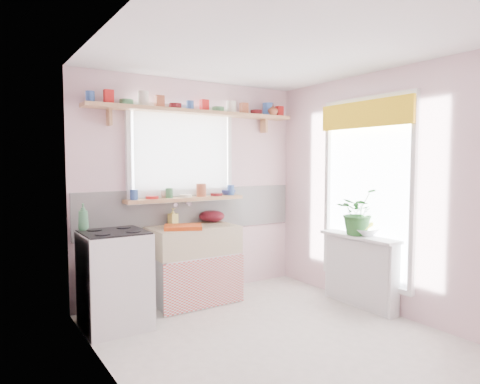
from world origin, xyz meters
TOP-DOWN VIEW (x-y plane):
  - room at (0.66, 0.86)m, footprint 3.20×3.20m
  - sink_unit at (-0.15, 1.29)m, footprint 0.95×0.65m
  - cooker at (-1.10, 1.05)m, footprint 0.58×0.58m
  - radiator_ledge at (1.30, 0.20)m, footprint 0.22×0.95m
  - windowsill at (-0.15, 1.48)m, footprint 1.40×0.22m
  - pine_shelf at (0.00, 1.47)m, footprint 2.52×0.24m
  - shelf_crockery at (0.00, 1.47)m, footprint 2.47×0.11m
  - sill_crockery at (-0.17, 1.48)m, footprint 1.35×0.11m
  - dish_tray at (-0.32, 1.20)m, footprint 0.48×0.43m
  - colander at (0.20, 1.50)m, footprint 0.39×0.39m
  - jade_plant at (1.28, 0.25)m, footprint 0.56×0.52m
  - fruit_bowl at (1.33, 0.18)m, footprint 0.34×0.34m
  - herb_pot at (1.33, 0.32)m, footprint 0.13×0.11m
  - soap_bottle_sink at (-0.30, 1.50)m, footprint 0.10×0.11m
  - sill_cup at (-0.38, 1.54)m, footprint 0.13×0.13m
  - sill_bowl at (0.44, 1.54)m, footprint 0.21×0.21m
  - shelf_vase at (1.02, 1.41)m, footprint 0.14×0.14m
  - cooker_bottle at (-1.32, 1.27)m, footprint 0.12×0.13m
  - fruit at (1.34, 0.19)m, footprint 0.20×0.14m

SIDE VIEW (x-z plane):
  - radiator_ledge at x=1.30m, z-range 0.01..0.78m
  - sink_unit at x=-0.15m, z-range -0.13..0.99m
  - cooker at x=-1.10m, z-range 0.00..0.92m
  - fruit_bowl at x=1.33m, z-range 0.78..0.85m
  - dish_tray at x=-0.32m, z-range 0.85..0.89m
  - fruit at x=1.34m, z-range 0.82..0.92m
  - herb_pot at x=1.33m, z-range 0.78..0.98m
  - colander at x=0.20m, z-range 0.85..0.99m
  - soap_bottle_sink at x=-0.30m, z-range 0.85..1.04m
  - jade_plant at x=1.28m, z-range 0.77..1.27m
  - cooker_bottle at x=-1.32m, z-range 0.92..1.17m
  - windowsill at x=-0.15m, z-range 1.12..1.16m
  - sill_bowl at x=0.44m, z-range 1.16..1.22m
  - sill_cup at x=-0.38m, z-range 1.16..1.24m
  - sill_crockery at x=-0.17m, z-range 1.16..1.28m
  - room at x=0.66m, z-range -0.23..2.97m
  - pine_shelf at x=0.00m, z-range 2.10..2.14m
  - shelf_crockery at x=0.00m, z-range 2.14..2.26m
  - shelf_vase at x=1.02m, z-range 2.14..2.28m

